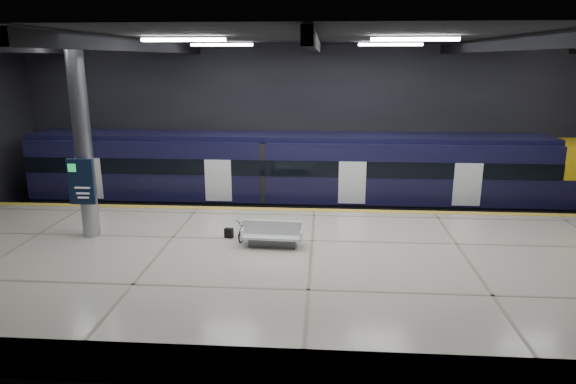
# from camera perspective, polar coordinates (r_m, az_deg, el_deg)

# --- Properties ---
(ground) EXTENTS (30.00, 30.00, 0.00)m
(ground) POSITION_cam_1_polar(r_m,az_deg,el_deg) (19.53, 2.74, -7.43)
(ground) COLOR black
(ground) RESTS_ON ground
(room_shell) EXTENTS (30.10, 16.10, 8.05)m
(room_shell) POSITION_cam_1_polar(r_m,az_deg,el_deg) (18.18, 2.95, 9.53)
(room_shell) COLOR black
(room_shell) RESTS_ON ground
(platform) EXTENTS (30.00, 11.00, 1.10)m
(platform) POSITION_cam_1_polar(r_m,az_deg,el_deg) (17.01, 2.55, -8.87)
(platform) COLOR beige
(platform) RESTS_ON ground
(safety_strip) EXTENTS (30.00, 0.40, 0.01)m
(safety_strip) POSITION_cam_1_polar(r_m,az_deg,el_deg) (21.76, 2.95, -2.01)
(safety_strip) COLOR gold
(safety_strip) RESTS_ON platform
(rails) EXTENTS (30.00, 1.52, 0.16)m
(rails) POSITION_cam_1_polar(r_m,az_deg,el_deg) (24.69, 3.05, -2.47)
(rails) COLOR gray
(rails) RESTS_ON ground
(train) EXTENTS (29.40, 2.84, 3.79)m
(train) POSITION_cam_1_polar(r_m,az_deg,el_deg) (24.18, 4.12, 2.00)
(train) COLOR black
(train) RESTS_ON ground
(bench) EXTENTS (2.11, 0.94, 0.91)m
(bench) POSITION_cam_1_polar(r_m,az_deg,el_deg) (17.56, -1.74, -5.04)
(bench) COLOR #595B60
(bench) RESTS_ON platform
(bicycle) EXTENTS (0.73, 1.53, 0.77)m
(bicycle) POSITION_cam_1_polar(r_m,az_deg,el_deg) (18.36, -4.76, -3.99)
(bicycle) COLOR #99999E
(bicycle) RESTS_ON platform
(pannier_bag) EXTENTS (0.34, 0.25, 0.35)m
(pannier_bag) POSITION_cam_1_polar(r_m,az_deg,el_deg) (18.52, -6.59, -4.55)
(pannier_bag) COLOR black
(pannier_bag) RESTS_ON platform
(info_column) EXTENTS (0.90, 0.78, 6.90)m
(info_column) POSITION_cam_1_polar(r_m,az_deg,el_deg) (19.23, -21.85, 5.00)
(info_column) COLOR #9EA0A5
(info_column) RESTS_ON platform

